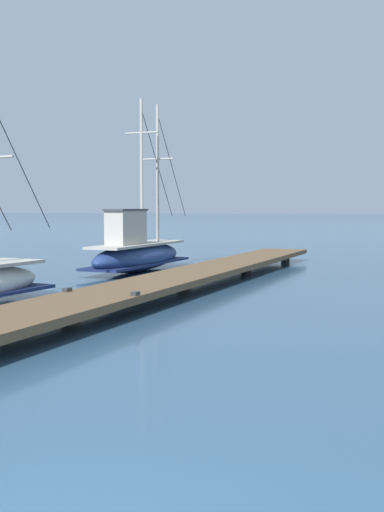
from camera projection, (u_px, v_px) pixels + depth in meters
name	position (u px, v px, depth m)	size (l,w,h in m)	color
floating_dock	(184.00, 277.00, 17.35)	(2.55, 22.23, 0.53)	brown
fishing_boat_1	(137.00, 252.00, 22.39)	(1.60, 7.13, 5.92)	navy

